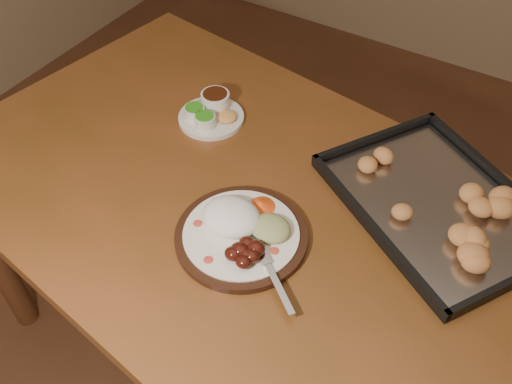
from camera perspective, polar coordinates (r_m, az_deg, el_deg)
The scene contains 4 objects.
dining_table at distance 1.35m, azimuth -0.32°, elevation -3.60°, with size 1.62×1.13×0.75m.
dinner_plate at distance 1.19m, azimuth -1.43°, elevation -3.86°, with size 0.33×0.28×0.06m.
condiment_saucer at distance 1.48m, azimuth -4.55°, elevation 7.96°, with size 0.17×0.17×0.06m.
baking_tray at distance 1.32m, azimuth 17.65°, elevation -0.92°, with size 0.60×0.56×0.05m.
Camera 1 is at (0.24, -0.68, 1.69)m, focal length 40.00 mm.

